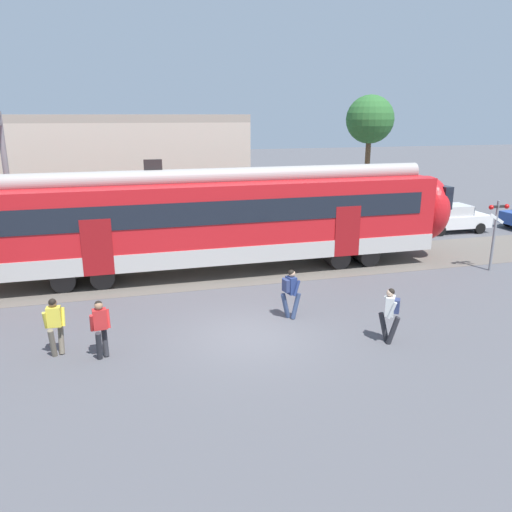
{
  "coord_description": "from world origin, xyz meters",
  "views": [
    {
      "loc": [
        -3.44,
        -13.36,
        6.42
      ],
      "look_at": [
        1.0,
        2.94,
        1.6
      ],
      "focal_mm": 35.0,
      "sensor_mm": 36.0,
      "label": 1
    }
  ],
  "objects_px": {
    "pedestrian_yellow": "(55,323)",
    "pedestrian_white": "(391,311)",
    "pedestrian_red": "(100,324)",
    "pedestrian_navy": "(290,290)",
    "parked_car_white": "(452,218)",
    "crossing_signal": "(496,224)"
  },
  "relations": [
    {
      "from": "pedestrian_yellow",
      "to": "pedestrian_navy",
      "type": "height_order",
      "value": "same"
    },
    {
      "from": "pedestrian_yellow",
      "to": "pedestrian_red",
      "type": "xyz_separation_m",
      "value": [
        1.2,
        -0.47,
        0.03
      ]
    },
    {
      "from": "pedestrian_yellow",
      "to": "pedestrian_red",
      "type": "height_order",
      "value": "same"
    },
    {
      "from": "pedestrian_yellow",
      "to": "crossing_signal",
      "type": "xyz_separation_m",
      "value": [
        16.94,
        3.41,
        1.05
      ]
    },
    {
      "from": "pedestrian_red",
      "to": "pedestrian_navy",
      "type": "relative_size",
      "value": 1.0
    },
    {
      "from": "pedestrian_white",
      "to": "pedestrian_red",
      "type": "bearing_deg",
      "value": 171.36
    },
    {
      "from": "pedestrian_white",
      "to": "parked_car_white",
      "type": "bearing_deg",
      "value": 47.95
    },
    {
      "from": "pedestrian_navy",
      "to": "pedestrian_red",
      "type": "bearing_deg",
      "value": -168.14
    },
    {
      "from": "pedestrian_navy",
      "to": "pedestrian_white",
      "type": "relative_size",
      "value": 1.0
    },
    {
      "from": "pedestrian_yellow",
      "to": "pedestrian_white",
      "type": "xyz_separation_m",
      "value": [
        9.21,
        -1.69,
        0.03
      ]
    },
    {
      "from": "crossing_signal",
      "to": "pedestrian_yellow",
      "type": "bearing_deg",
      "value": -168.61
    },
    {
      "from": "pedestrian_yellow",
      "to": "pedestrian_red",
      "type": "distance_m",
      "value": 1.29
    },
    {
      "from": "pedestrian_yellow",
      "to": "parked_car_white",
      "type": "distance_m",
      "value": 22.33
    },
    {
      "from": "pedestrian_navy",
      "to": "crossing_signal",
      "type": "height_order",
      "value": "crossing_signal"
    },
    {
      "from": "pedestrian_red",
      "to": "crossing_signal",
      "type": "bearing_deg",
      "value": 13.87
    },
    {
      "from": "pedestrian_red",
      "to": "pedestrian_yellow",
      "type": "bearing_deg",
      "value": 158.45
    },
    {
      "from": "parked_car_white",
      "to": "crossing_signal",
      "type": "bearing_deg",
      "value": -113.63
    },
    {
      "from": "pedestrian_yellow",
      "to": "crossing_signal",
      "type": "relative_size",
      "value": 0.56
    },
    {
      "from": "crossing_signal",
      "to": "pedestrian_navy",
      "type": "bearing_deg",
      "value": -164.97
    },
    {
      "from": "pedestrian_yellow",
      "to": "parked_car_white",
      "type": "relative_size",
      "value": 0.41
    },
    {
      "from": "pedestrian_yellow",
      "to": "pedestrian_red",
      "type": "relative_size",
      "value": 1.0
    },
    {
      "from": "pedestrian_yellow",
      "to": "pedestrian_white",
      "type": "distance_m",
      "value": 9.36
    }
  ]
}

